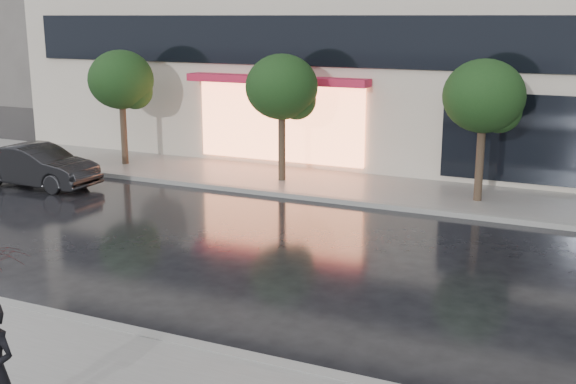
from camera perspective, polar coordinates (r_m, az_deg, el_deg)
The scene contains 9 objects.
ground at distance 12.73m, azimuth -7.91°, elevation -9.91°, with size 120.00×120.00×0.00m, color black.
sidewalk_far at distance 21.58m, azimuth 7.01°, elevation 0.19°, with size 60.00×3.50×0.12m, color slate.
curb_near at distance 11.96m, azimuth -10.58°, elevation -11.27°, with size 60.00×0.25×0.14m, color gray.
curb_far at distance 19.97m, azimuth 5.43°, elevation -0.85°, with size 60.00×0.25×0.14m, color gray.
bg_building_left at distance 49.65m, azimuth -19.42°, elevation 14.05°, with size 14.00×10.00×12.00m, color #59544F.
tree_far_west at distance 25.14m, azimuth -12.90°, elevation 8.48°, with size 2.20×2.20×3.99m.
tree_mid_west at distance 21.98m, azimuth -0.32°, elevation 8.11°, with size 2.20×2.20×3.99m.
tree_mid_east at distance 20.15m, azimuth 15.39°, elevation 7.11°, with size 2.20×2.20×3.99m.
parked_car at distance 23.21m, azimuth -19.19°, elevation 1.96°, with size 1.37×3.92×1.29m, color black.
Camera 1 is at (6.47, -9.72, 5.08)m, focal length 45.00 mm.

